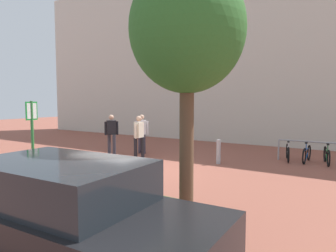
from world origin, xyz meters
name	(u,v)px	position (x,y,z in m)	size (l,w,h in m)	color
ground_plane	(120,170)	(0.00, 0.00, 0.00)	(60.00, 60.00, 0.00)	brown
building_facade	(226,53)	(0.00, 8.95, 5.00)	(28.00, 1.20, 10.00)	beige
planter_strip	(60,185)	(0.07, -2.49, 0.08)	(7.00, 1.10, 0.16)	#336028
tree_sidewalk	(187,31)	(4.00, -2.54, 3.66)	(2.21, 2.21, 4.92)	brown
parking_sign_post	(32,129)	(-1.06, -2.49, 1.53)	(0.08, 0.36, 2.34)	#2D7238
bike_at_sign	(39,169)	(-1.11, -2.28, 0.35)	(1.68, 0.42, 0.86)	black
bike_rack_cluster	(307,153)	(5.02, 4.90, 0.35)	(2.11, 1.55, 0.83)	#99999E
bollard_steel	(218,152)	(2.32, 2.83, 0.45)	(0.16, 0.16, 0.90)	#ADADB2
person_suited_dark	(111,132)	(-2.50, 2.28, 0.98)	(0.44, 0.50, 1.72)	#2D2D38
person_casual_tan	(142,131)	(-1.44, 3.06, 0.98)	(0.50, 0.44, 1.72)	#383342
person_shirt_white	(139,134)	(-0.85, 2.12, 0.98)	(0.35, 0.60, 1.72)	black
car_black_suv	(67,218)	(3.57, -5.07, 0.76)	(4.37, 2.17, 1.54)	black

